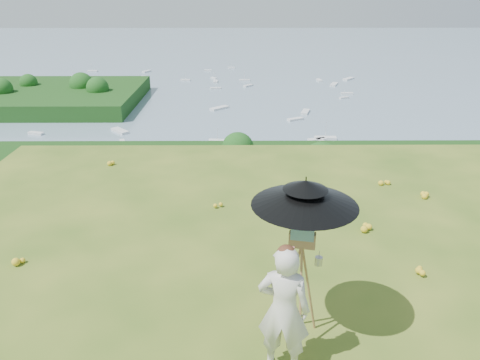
{
  "coord_description": "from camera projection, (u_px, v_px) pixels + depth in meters",
  "views": [
    {
      "loc": [
        -0.59,
        -6.22,
        4.42
      ],
      "look_at": [
        -0.54,
        1.27,
        1.28
      ],
      "focal_mm": 35.0,
      "sensor_mm": 36.0,
      "label": 1
    }
  ],
  "objects": [
    {
      "name": "harbor_town",
      "position": [
        240.0,
        179.0,
        88.02
      ],
      "size": [
        110.0,
        22.0,
        5.0
      ],
      "primitive_type": null,
      "color": "silver",
      "rests_on": "shoreline_tier"
    },
    {
      "name": "painter",
      "position": [
        284.0,
        310.0,
        5.52
      ],
      "size": [
        0.71,
        0.55,
        1.73
      ],
      "primitive_type": "imported",
      "rotation": [
        0.0,
        0.0,
        2.9
      ],
      "color": "beige",
      "rests_on": "ground"
    },
    {
      "name": "forest_slope",
      "position": [
        243.0,
        316.0,
        50.94
      ],
      "size": [
        140.0,
        56.0,
        22.0
      ],
      "primitive_type": "cube",
      "color": "#193C10",
      "rests_on": "bay_water"
    },
    {
      "name": "slope_trees",
      "position": [
        243.0,
        200.0,
        45.53
      ],
      "size": [
        110.0,
        50.0,
        6.0
      ],
      "primitive_type": null,
      "color": "#174916",
      "rests_on": "forest_slope"
    },
    {
      "name": "bay_water",
      "position": [
        238.0,
        65.0,
        241.9
      ],
      "size": [
        700.0,
        700.0,
        0.0
      ],
      "primitive_type": "plane",
      "color": "#7599A7",
      "rests_on": "ground"
    },
    {
      "name": "ground",
      "position": [
        275.0,
        285.0,
        7.45
      ],
      "size": [
        14.0,
        14.0,
        0.0
      ],
      "primitive_type": "plane",
      "color": "#395E1B",
      "rests_on": "ground"
    },
    {
      "name": "moored_boats",
      "position": [
        204.0,
        98.0,
        168.84
      ],
      "size": [
        140.0,
        140.0,
        0.7
      ],
      "primitive_type": null,
      "color": "silver",
      "rests_on": "bay_water"
    },
    {
      "name": "sun_umbrella",
      "position": [
        304.0,
        211.0,
        5.67
      ],
      "size": [
        1.53,
        1.53,
        0.9
      ],
      "primitive_type": null,
      "rotation": [
        0.0,
        0.0,
        -0.19
      ],
      "color": "black",
      "rests_on": "field_easel"
    },
    {
      "name": "wildflowers",
      "position": [
        274.0,
        272.0,
        7.66
      ],
      "size": [
        10.0,
        10.5,
        0.12
      ],
      "primitive_type": null,
      "color": "yellow",
      "rests_on": "ground"
    },
    {
      "name": "shoreline_tier",
      "position": [
        240.0,
        210.0,
        90.53
      ],
      "size": [
        170.0,
        28.0,
        8.0
      ],
      "primitive_type": "cube",
      "color": "#706559",
      "rests_on": "bay_water"
    },
    {
      "name": "field_easel",
      "position": [
        300.0,
        282.0,
        6.03
      ],
      "size": [
        0.78,
        0.78,
        1.74
      ],
      "primitive_type": null,
      "rotation": [
        0.0,
        0.0,
        -0.21
      ],
      "color": "#9D6141",
      "rests_on": "ground"
    },
    {
      "name": "painter_cap",
      "position": [
        286.0,
        250.0,
        5.2
      ],
      "size": [
        0.29,
        0.32,
        0.1
      ],
      "primitive_type": null,
      "rotation": [
        0.0,
        0.0,
        -0.37
      ],
      "color": "#C7706D",
      "rests_on": "painter"
    },
    {
      "name": "peninsula",
      "position": [
        21.0,
        89.0,
        161.12
      ],
      "size": [
        90.0,
        60.0,
        12.0
      ],
      "primitive_type": null,
      "color": "#193C10",
      "rests_on": "bay_water"
    }
  ]
}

